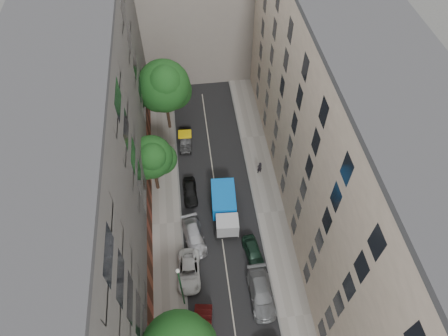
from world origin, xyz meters
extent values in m
plane|color=#4C4C49|center=(0.00, 0.00, 0.00)|extent=(120.00, 120.00, 0.00)
cube|color=black|center=(0.00, 0.00, 0.01)|extent=(8.00, 44.00, 0.02)
cube|color=gray|center=(-5.50, 0.00, 0.07)|extent=(3.00, 44.00, 0.15)
cube|color=gray|center=(5.50, 0.00, 0.07)|extent=(3.00, 44.00, 0.15)
cube|color=#514E4C|center=(-11.00, 0.00, 10.00)|extent=(8.00, 44.00, 20.00)
cube|color=#C8B29B|center=(11.00, 0.00, 10.00)|extent=(8.00, 44.00, 20.00)
cube|color=gray|center=(0.00, 28.00, 9.00)|extent=(18.00, 12.00, 18.00)
cube|color=black|center=(0.60, 0.20, 0.60)|extent=(2.66, 6.05, 0.33)
cube|color=#B6B7BB|center=(0.60, -1.88, 1.59)|extent=(2.29, 1.88, 1.86)
cube|color=#0D7EFF|center=(0.60, 1.19, 1.75)|extent=(2.65, 4.08, 1.97)
cylinder|color=black|center=(-0.44, -1.88, 0.46)|extent=(0.31, 0.92, 0.92)
cylinder|color=black|center=(1.64, -1.88, 0.46)|extent=(0.31, 0.92, 0.92)
cylinder|color=black|center=(-0.44, 1.95, 0.46)|extent=(0.31, 0.92, 0.92)
cylinder|color=black|center=(1.64, 1.95, 0.46)|extent=(0.31, 0.92, 0.92)
imported|color=#4F100F|center=(-2.80, -11.40, 0.73)|extent=(2.17, 4.62, 1.46)
imported|color=silver|center=(-3.57, -5.80, 0.64)|extent=(2.37, 4.72, 1.28)
imported|color=#B2B3B7|center=(-2.80, -2.20, 0.68)|extent=(2.60, 4.93, 1.36)
imported|color=black|center=(-2.80, 3.40, 0.64)|extent=(1.55, 3.75, 1.27)
imported|color=black|center=(-2.80, 11.00, 0.66)|extent=(1.62, 4.08, 1.32)
imported|color=slate|center=(2.80, -8.80, 0.75)|extent=(2.17, 5.19, 1.50)
imported|color=black|center=(2.80, -4.60, 0.63)|extent=(2.03, 3.90, 1.27)
cylinder|color=#382619|center=(-6.30, 4.72, 1.43)|extent=(0.36, 0.36, 2.55)
cylinder|color=#382619|center=(-6.30, 4.72, 3.62)|extent=(0.24, 0.24, 1.82)
sphere|color=#194818|center=(-6.30, 4.72, 5.40)|extent=(4.46, 4.46, 4.46)
sphere|color=#194818|center=(-5.40, 5.12, 4.53)|extent=(3.34, 3.34, 3.34)
sphere|color=#194818|center=(-7.00, 4.22, 4.89)|extent=(3.12, 3.12, 3.12)
sphere|color=#194818|center=(-6.10, 3.92, 6.35)|extent=(2.90, 2.90, 2.90)
cylinder|color=#382619|center=(-4.60, 14.00, 1.74)|extent=(0.36, 0.36, 3.18)
cylinder|color=#382619|center=(-4.60, 14.00, 4.47)|extent=(0.24, 0.24, 2.27)
sphere|color=#194818|center=(-4.60, 14.00, 6.70)|extent=(6.03, 6.03, 6.03)
sphere|color=#194818|center=(-3.70, 14.40, 5.61)|extent=(4.52, 4.52, 4.52)
sphere|color=#194818|center=(-5.30, 13.50, 6.06)|extent=(4.22, 4.22, 4.22)
sphere|color=#194818|center=(-4.40, 13.20, 7.88)|extent=(3.92, 3.92, 3.92)
cylinder|color=#1A5C2D|center=(-4.20, -8.61, 3.56)|extent=(0.14, 0.14, 6.82)
sphere|color=silver|center=(-4.20, -8.61, 7.08)|extent=(0.36, 0.36, 0.36)
imported|color=black|center=(5.23, 5.43, 1.01)|extent=(0.73, 0.59, 1.72)
camera|label=1|loc=(-2.27, -21.97, 36.11)|focal=32.00mm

